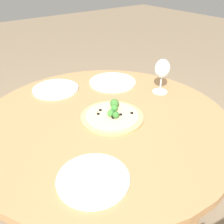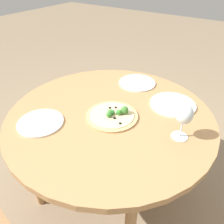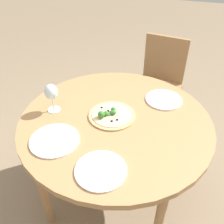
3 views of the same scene
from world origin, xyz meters
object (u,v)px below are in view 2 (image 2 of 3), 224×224
(pizza, at_px, (113,115))
(plate_far, at_px, (41,123))
(plate_side, at_px, (173,104))
(wine_glass, at_px, (184,116))
(plate_near, at_px, (137,83))

(pizza, distance_m, plate_far, 0.38)
(plate_far, xyz_separation_m, plate_side, (-0.55, 0.50, -0.00))
(wine_glass, distance_m, plate_near, 0.58)
(wine_glass, height_order, plate_near, wine_glass)
(pizza, relative_size, plate_near, 1.14)
(pizza, relative_size, wine_glass, 1.55)
(pizza, bearing_deg, plate_far, -46.67)
(wine_glass, bearing_deg, pizza, -82.62)
(plate_far, bearing_deg, plate_side, 137.81)
(plate_near, xyz_separation_m, plate_side, (0.12, 0.30, -0.00))
(pizza, relative_size, plate_far, 1.19)
(pizza, xyz_separation_m, plate_near, (-0.41, -0.08, -0.01))
(plate_side, bearing_deg, pizza, -37.57)
(pizza, bearing_deg, wine_glass, 97.38)
(pizza, bearing_deg, plate_near, -169.38)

